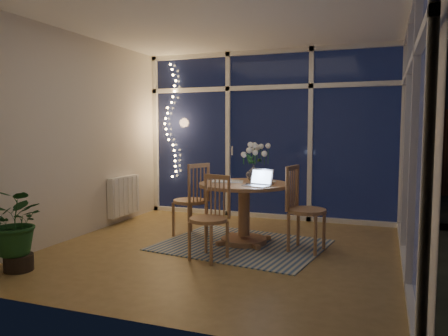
% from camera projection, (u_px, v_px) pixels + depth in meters
% --- Properties ---
extents(floor, '(4.00, 4.00, 0.00)m').
position_uv_depth(floor, '(225.00, 250.00, 5.04)').
color(floor, olive).
rests_on(floor, ground).
extents(ceiling, '(4.00, 4.00, 0.00)m').
position_uv_depth(ceiling, '(225.00, 19.00, 4.81)').
color(ceiling, white).
rests_on(ceiling, wall_back).
extents(wall_back, '(4.00, 0.04, 2.60)m').
position_uv_depth(wall_back, '(269.00, 135.00, 6.80)').
color(wall_back, silver).
rests_on(wall_back, floor).
extents(wall_front, '(4.00, 0.04, 2.60)m').
position_uv_depth(wall_front, '(127.00, 142.00, 3.06)').
color(wall_front, silver).
rests_on(wall_front, floor).
extents(wall_left, '(0.04, 4.00, 2.60)m').
position_uv_depth(wall_left, '(79.00, 136.00, 5.62)').
color(wall_left, silver).
rests_on(wall_left, floor).
extents(wall_right, '(0.04, 4.00, 2.60)m').
position_uv_depth(wall_right, '(418.00, 139.00, 4.24)').
color(wall_right, silver).
rests_on(wall_right, floor).
extents(window_wall_back, '(4.00, 0.10, 2.60)m').
position_uv_depth(window_wall_back, '(268.00, 135.00, 6.76)').
color(window_wall_back, white).
rests_on(window_wall_back, floor).
extents(window_wall_right, '(0.10, 4.00, 2.60)m').
position_uv_depth(window_wall_right, '(413.00, 139.00, 4.25)').
color(window_wall_right, white).
rests_on(window_wall_right, floor).
extents(radiator, '(0.10, 0.70, 0.58)m').
position_uv_depth(radiator, '(124.00, 196.00, 6.52)').
color(radiator, white).
rests_on(radiator, wall_left).
extents(fairy_lights, '(0.24, 0.10, 1.85)m').
position_uv_depth(fairy_lights, '(171.00, 121.00, 7.23)').
color(fairy_lights, '#FFC466').
rests_on(fairy_lights, window_wall_back).
extents(garden_patio, '(12.00, 6.00, 0.10)m').
position_uv_depth(garden_patio, '(325.00, 196.00, 9.55)').
color(garden_patio, black).
rests_on(garden_patio, ground).
extents(garden_fence, '(11.00, 0.08, 1.80)m').
position_uv_depth(garden_fence, '(307.00, 150.00, 10.10)').
color(garden_fence, black).
rests_on(garden_fence, ground).
extents(neighbour_roof, '(7.00, 3.00, 2.20)m').
position_uv_depth(neighbour_roof, '(335.00, 101.00, 12.69)').
color(neighbour_roof, '#33363E').
rests_on(neighbour_roof, ground).
extents(garden_shrubs, '(0.90, 0.90, 0.90)m').
position_uv_depth(garden_shrubs, '(246.00, 178.00, 8.46)').
color(garden_shrubs, '#163316').
rests_on(garden_shrubs, ground).
extents(rug, '(2.06, 1.75, 0.01)m').
position_uv_depth(rug, '(241.00, 245.00, 5.23)').
color(rug, beige).
rests_on(rug, floor).
extents(dining_table, '(1.24, 1.24, 0.74)m').
position_uv_depth(dining_table, '(244.00, 213.00, 5.29)').
color(dining_table, '#A7754B').
rests_on(dining_table, floor).
extents(chair_left, '(0.59, 0.59, 0.97)m').
position_uv_depth(chair_left, '(190.00, 199.00, 5.64)').
color(chair_left, '#A7754B').
rests_on(chair_left, floor).
extents(chair_right, '(0.53, 0.53, 0.99)m').
position_uv_depth(chair_right, '(307.00, 208.00, 4.94)').
color(chair_right, '#A7754B').
rests_on(chair_right, floor).
extents(chair_front, '(0.52, 0.52, 0.91)m').
position_uv_depth(chair_front, '(208.00, 217.00, 4.63)').
color(chair_front, '#A7754B').
rests_on(chair_front, floor).
extents(laptop, '(0.35, 0.32, 0.21)m').
position_uv_depth(laptop, '(257.00, 177.00, 4.94)').
color(laptop, '#B7B7BB').
rests_on(laptop, dining_table).
extents(flower_vase, '(0.23, 0.23, 0.21)m').
position_uv_depth(flower_vase, '(254.00, 172.00, 5.52)').
color(flower_vase, silver).
rests_on(flower_vase, dining_table).
extents(bowl, '(0.17, 0.17, 0.04)m').
position_uv_depth(bowl, '(270.00, 182.00, 5.17)').
color(bowl, white).
rests_on(bowl, dining_table).
extents(newspapers, '(0.38, 0.32, 0.01)m').
position_uv_depth(newspapers, '(226.00, 181.00, 5.37)').
color(newspapers, white).
rests_on(newspapers, dining_table).
extents(phone, '(0.11, 0.07, 0.01)m').
position_uv_depth(phone, '(250.00, 184.00, 5.14)').
color(phone, black).
rests_on(phone, dining_table).
extents(potted_plant, '(0.62, 0.57, 0.76)m').
position_uv_depth(potted_plant, '(17.00, 233.00, 4.27)').
color(potted_plant, '#1B4C21').
rests_on(potted_plant, floor).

